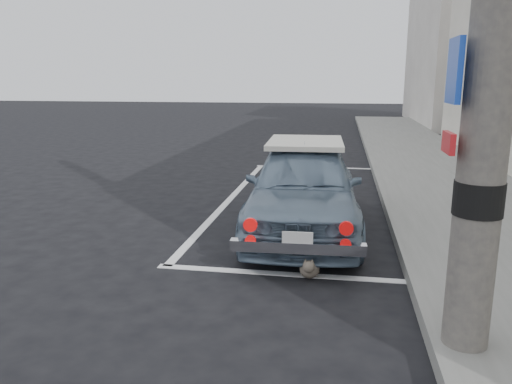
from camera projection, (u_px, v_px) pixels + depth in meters
ground at (250, 257)px, 6.16m from camera, size 80.00×80.00×0.00m
sidewalk at (482, 219)px, 7.54m from camera, size 2.80×40.00×0.15m
building_far at (458, 38)px, 23.46m from camera, size 3.50×10.00×8.00m
pline_rear at (286, 274)px, 5.60m from camera, size 3.00×0.12×0.01m
pline_front at (317, 167)px, 12.33m from camera, size 3.00×0.12×0.01m
pline_side at (231, 198)px, 9.19m from camera, size 0.12×7.00×0.01m
retro_coupe at (304, 186)px, 7.09m from camera, size 1.69×3.88×1.30m
cat at (309, 267)px, 5.49m from camera, size 0.22×0.51×0.27m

